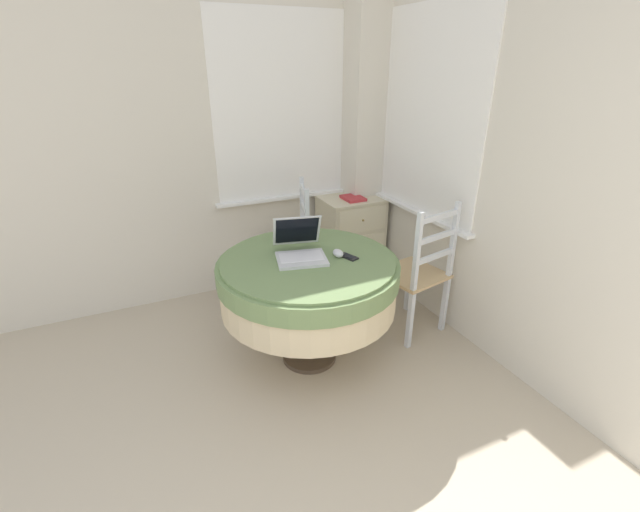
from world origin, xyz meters
TOP-DOWN VIEW (x-y plane):
  - corner_room_shell at (1.29, 2.10)m, footprint 4.43×5.15m
  - round_dining_table at (1.05, 2.08)m, footprint 1.12×1.12m
  - laptop at (1.02, 2.14)m, footprint 0.37×0.41m
  - computer_mouse at (1.23, 2.03)m, footprint 0.06×0.09m
  - cell_phone at (1.28, 1.99)m, footprint 0.09×0.13m
  - dining_chair_near_back_window at (1.22, 2.87)m, footprint 0.51×0.51m
  - dining_chair_near_right_window at (1.87, 2.06)m, footprint 0.49×0.48m
  - corner_cabinet at (1.87, 3.04)m, footprint 0.53×0.44m
  - book_on_cabinet at (1.86, 2.98)m, footprint 0.16×0.20m

SIDE VIEW (x-z plane):
  - corner_cabinet at x=1.87m, z-range 0.00..0.76m
  - dining_chair_near_back_window at x=1.22m, z-range -0.03..0.96m
  - dining_chair_near_right_window at x=1.87m, z-range -0.03..0.96m
  - round_dining_table at x=1.05m, z-range 0.22..0.96m
  - cell_phone at x=1.28m, z-range 0.74..0.75m
  - computer_mouse at x=1.23m, z-range 0.74..0.78m
  - book_on_cabinet at x=1.86m, z-range 0.76..0.78m
  - laptop at x=1.02m, z-range 0.67..0.90m
  - corner_room_shell at x=1.29m, z-range 0.00..2.55m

